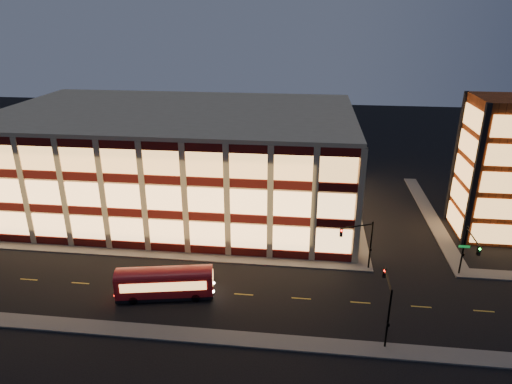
# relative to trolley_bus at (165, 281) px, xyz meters

# --- Properties ---
(ground) EXTENTS (200.00, 200.00, 0.00)m
(ground) POSITION_rel_trolley_bus_xyz_m (-2.02, 7.29, -1.84)
(ground) COLOR black
(ground) RESTS_ON ground
(sidewalk_office_south) EXTENTS (54.00, 2.00, 0.15)m
(sidewalk_office_south) POSITION_rel_trolley_bus_xyz_m (-5.02, 8.29, -1.76)
(sidewalk_office_south) COLOR #514F4C
(sidewalk_office_south) RESTS_ON ground
(sidewalk_office_east) EXTENTS (2.00, 30.00, 0.15)m
(sidewalk_office_east) POSITION_rel_trolley_bus_xyz_m (20.98, 24.29, -1.76)
(sidewalk_office_east) COLOR #514F4C
(sidewalk_office_east) RESTS_ON ground
(sidewalk_tower_west) EXTENTS (2.00, 30.00, 0.15)m
(sidewalk_tower_west) POSITION_rel_trolley_bus_xyz_m (31.98, 24.29, -1.76)
(sidewalk_tower_west) COLOR #514F4C
(sidewalk_tower_west) RESTS_ON ground
(sidewalk_near) EXTENTS (100.00, 2.00, 0.15)m
(sidewalk_near) POSITION_rel_trolley_bus_xyz_m (-2.02, -5.71, -1.76)
(sidewalk_near) COLOR #514F4C
(sidewalk_near) RESTS_ON ground
(office_building) EXTENTS (50.45, 30.45, 14.50)m
(office_building) POSITION_rel_trolley_bus_xyz_m (-4.93, 24.21, 5.41)
(office_building) COLOR tan
(office_building) RESTS_ON ground
(stair_tower) EXTENTS (8.60, 8.60, 18.00)m
(stair_tower) POSITION_rel_trolley_bus_xyz_m (37.93, 19.25, 7.15)
(stair_tower) COLOR #8C3814
(stair_tower) RESTS_ON ground
(traffic_signal_far) EXTENTS (3.79, 1.87, 6.00)m
(traffic_signal_far) POSITION_rel_trolley_bus_xyz_m (20.19, 7.53, 2.27)
(traffic_signal_far) COLOR black
(traffic_signal_far) RESTS_ON ground
(traffic_signal_right) EXTENTS (1.20, 4.37, 6.00)m
(traffic_signal_right) POSITION_rel_trolley_bus_xyz_m (31.48, 6.67, 2.26)
(traffic_signal_right) COLOR black
(traffic_signal_right) RESTS_ON ground
(traffic_signal_near) EXTENTS (0.32, 4.45, 6.00)m
(traffic_signal_near) POSITION_rel_trolley_bus_xyz_m (21.48, -3.74, 2.29)
(traffic_signal_near) COLOR black
(traffic_signal_near) RESTS_ON ground
(trolley_bus) EXTENTS (10.08, 4.27, 3.32)m
(trolley_bus) POSITION_rel_trolley_bus_xyz_m (0.00, 0.00, 0.00)
(trolley_bus) COLOR #9B080C
(trolley_bus) RESTS_ON ground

